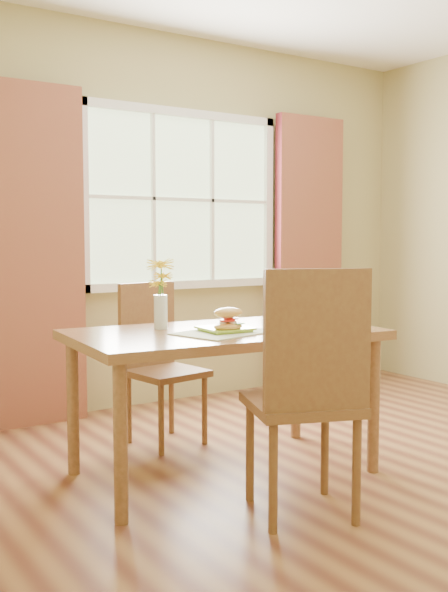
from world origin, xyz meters
TOP-DOWN VIEW (x-y plane):
  - room at (0.00, 0.00)m, footprint 4.24×3.84m
  - window at (0.00, 1.87)m, footprint 1.62×0.06m
  - curtain_left at (-1.15, 1.78)m, footprint 0.65×0.08m
  - curtain_right at (1.15, 1.78)m, footprint 0.65×0.08m
  - dining_table at (-0.65, 0.32)m, footprint 1.60×0.99m
  - chair_near at (-0.68, -0.39)m, footprint 0.59×0.59m
  - chair_far at (-0.66, 1.02)m, footprint 0.45×0.45m
  - placemat at (-0.72, 0.22)m, footprint 0.52×0.43m
  - plate at (-0.70, 0.24)m, footprint 0.24×0.24m
  - croissant_sandwich at (-0.72, 0.18)m, footprint 0.16×0.12m
  - water_glass at (-0.43, 0.21)m, footprint 0.09×0.09m
  - flower_vase at (-0.90, 0.53)m, footprint 0.15×0.15m

SIDE VIEW (x-z plane):
  - chair_far at x=-0.66m, z-range 0.05..0.99m
  - chair_near at x=-0.68m, z-range 0.05..1.15m
  - dining_table at x=-0.65m, z-range 0.30..1.05m
  - placemat at x=-0.72m, z-range 0.75..0.75m
  - plate at x=-0.70m, z-range 0.75..0.77m
  - water_glass at x=-0.43m, z-range 0.75..0.88m
  - croissant_sandwich at x=-0.72m, z-range 0.76..0.88m
  - flower_vase at x=-0.90m, z-range 0.79..1.15m
  - curtain_left at x=-1.15m, z-range 0.00..2.20m
  - curtain_right at x=1.15m, z-range 0.00..2.20m
  - room at x=0.00m, z-range -0.02..2.72m
  - window at x=0.00m, z-range 0.84..2.16m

